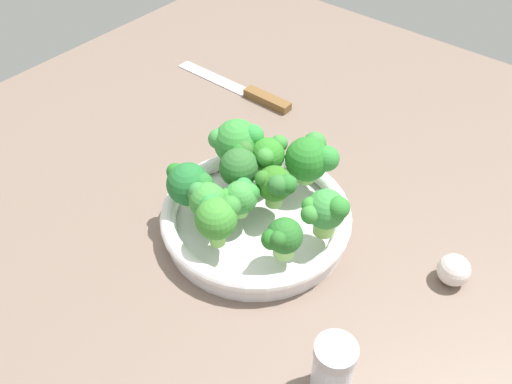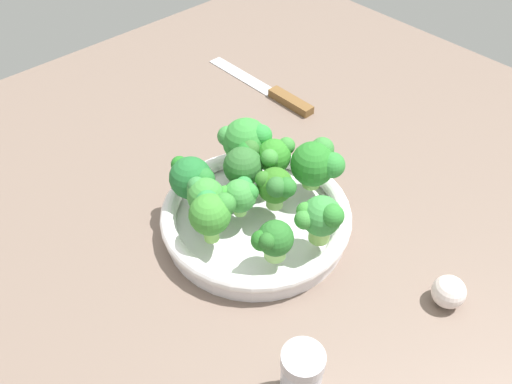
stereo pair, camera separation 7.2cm
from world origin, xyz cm
name	(u,v)px [view 1 (the left image)]	position (x,y,z in cm)	size (l,w,h in cm)	color
ground_plane	(280,233)	(0.00, 0.00, -1.25)	(130.00, 130.00, 2.50)	#756155
bowl	(256,218)	(2.25, -2.65, 2.06)	(26.56, 26.56, 4.05)	white
broccoli_floret_0	(311,158)	(-7.19, -0.52, 8.00)	(6.96, 7.37, 7.00)	#89C85D
broccoli_floret_1	(207,201)	(8.35, -5.78, 8.02)	(4.92, 5.59, 6.41)	#7BB960
broccoli_floret_2	(241,196)	(4.29, -3.51, 7.30)	(5.07, 4.54, 5.43)	#91D269
broccoli_floret_3	(237,142)	(-2.83, -10.32, 8.53)	(6.80, 7.12, 7.83)	#80B756
broccoli_floret_4	(324,212)	(0.51, 7.01, 8.19)	(5.79, 5.78, 6.97)	#93C860
broccoli_floret_5	(282,238)	(6.55, 5.09, 7.18)	(5.29, 4.57, 5.55)	#A1D874
broccoli_floret_6	(218,216)	(9.79, -2.53, 8.51)	(6.13, 5.72, 7.10)	#89CE59
broccoli_floret_7	(189,184)	(7.21, -10.12, 7.67)	(5.89, 6.96, 6.52)	#9DD269
broccoli_floret_8	(275,185)	(0.33, -1.02, 7.93)	(4.94, 5.90, 6.36)	#7EB157
broccoli_floret_9	(268,155)	(-3.74, -5.32, 8.12)	(6.31, 4.90, 6.68)	#86C057
broccoli_floret_10	(240,166)	(0.51, -6.98, 8.13)	(6.14, 5.53, 6.80)	#87BF5D
knife	(247,91)	(-23.05, -25.64, 0.55)	(2.66, 26.61, 1.50)	silver
garlic_bulb	(454,270)	(-6.69, 22.67, 2.10)	(4.20, 4.20, 4.20)	silver
pepper_shaker	(333,368)	(15.53, 18.78, 4.17)	(4.56, 4.56, 8.21)	silver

